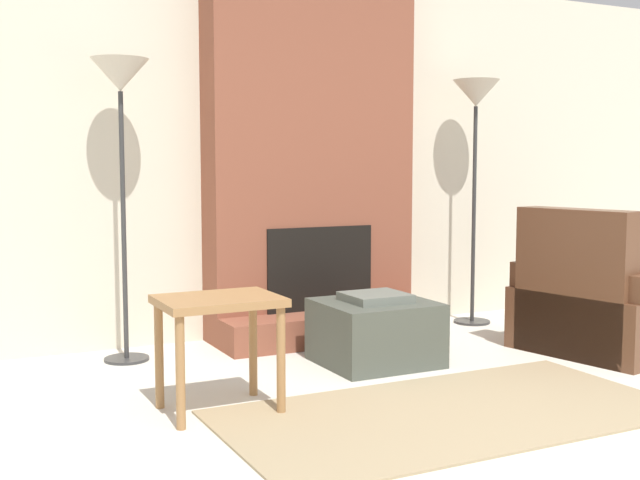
{
  "coord_description": "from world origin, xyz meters",
  "views": [
    {
      "loc": [
        -2.47,
        -1.97,
        1.23
      ],
      "look_at": [
        0.0,
        3.0,
        0.7
      ],
      "focal_mm": 45.0,
      "sensor_mm": 36.0,
      "label": 1
    }
  ],
  "objects_px": {
    "armchair": "(597,309)",
    "floor_lamp_left": "(121,98)",
    "side_table": "(219,317)",
    "ottoman": "(375,331)",
    "floor_lamp_right": "(476,112)"
  },
  "relations": [
    {
      "from": "armchair",
      "to": "floor_lamp_left",
      "type": "bearing_deg",
      "value": 55.91
    },
    {
      "from": "floor_lamp_right",
      "to": "armchair",
      "type": "bearing_deg",
      "value": -83.29
    },
    {
      "from": "floor_lamp_left",
      "to": "ottoman",
      "type": "bearing_deg",
      "value": -29.27
    },
    {
      "from": "floor_lamp_left",
      "to": "side_table",
      "type": "bearing_deg",
      "value": -81.76
    },
    {
      "from": "ottoman",
      "to": "floor_lamp_right",
      "type": "xyz_separation_m",
      "value": [
        1.31,
        0.76,
        1.41
      ]
    },
    {
      "from": "armchair",
      "to": "floor_lamp_right",
      "type": "bearing_deg",
      "value": -5.18
    },
    {
      "from": "ottoman",
      "to": "floor_lamp_left",
      "type": "xyz_separation_m",
      "value": [
        -1.35,
        0.76,
        1.42
      ]
    },
    {
      "from": "armchair",
      "to": "side_table",
      "type": "height_order",
      "value": "armchair"
    },
    {
      "from": "side_table",
      "to": "floor_lamp_right",
      "type": "distance_m",
      "value": 3.0
    },
    {
      "from": "ottoman",
      "to": "armchair",
      "type": "distance_m",
      "value": 1.5
    },
    {
      "from": "ottoman",
      "to": "floor_lamp_right",
      "type": "distance_m",
      "value": 2.07
    },
    {
      "from": "armchair",
      "to": "side_table",
      "type": "distance_m",
      "value": 2.63
    },
    {
      "from": "side_table",
      "to": "floor_lamp_left",
      "type": "xyz_separation_m",
      "value": [
        -0.18,
        1.24,
        1.15
      ]
    },
    {
      "from": "armchair",
      "to": "side_table",
      "type": "bearing_deg",
      "value": 80.21
    },
    {
      "from": "side_table",
      "to": "armchair",
      "type": "bearing_deg",
      "value": 2.1
    }
  ]
}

